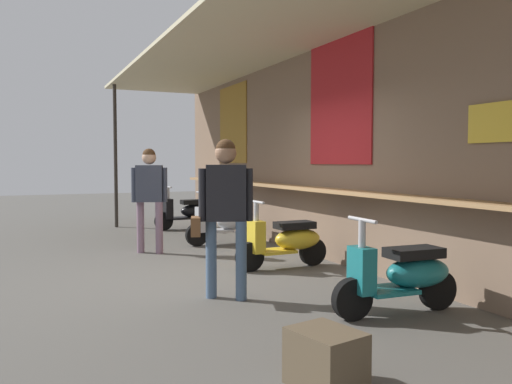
{
  "coord_description": "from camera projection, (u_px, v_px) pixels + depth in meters",
  "views": [
    {
      "loc": [
        6.38,
        -2.32,
        1.49
      ],
      "look_at": [
        -1.38,
        1.2,
        1.0
      ],
      "focal_mm": 36.44,
      "sensor_mm": 36.0,
      "label": 1
    }
  ],
  "objects": [
    {
      "name": "ground_plane",
      "position": [
        217.0,
        275.0,
        6.84
      ],
      "size": [
        38.37,
        38.37,
        0.0
      ],
      "primitive_type": "plane",
      "color": "#56544F"
    },
    {
      "name": "market_stall_facade",
      "position": [
        336.0,
        131.0,
        7.49
      ],
      "size": [
        13.7,
        2.6,
        3.49
      ],
      "color": "#7F6651",
      "rests_on": "ground_plane"
    },
    {
      "name": "scooter_black",
      "position": [
        189.0,
        212.0,
        11.61
      ],
      "size": [
        0.47,
        1.4,
        0.97
      ],
      "rotation": [
        0.0,
        0.0,
        -1.52
      ],
      "color": "black",
      "rests_on": "ground_plane"
    },
    {
      "name": "scooter_silver",
      "position": [
        226.0,
        223.0,
        9.48
      ],
      "size": [
        0.48,
        1.4,
        0.97
      ],
      "rotation": [
        0.0,
        0.0,
        -1.51
      ],
      "color": "#B2B5BA",
      "rests_on": "ground_plane"
    },
    {
      "name": "scooter_yellow",
      "position": [
        287.0,
        240.0,
        7.32
      ],
      "size": [
        0.46,
        1.4,
        0.97
      ],
      "rotation": [
        0.0,
        0.0,
        -1.56
      ],
      "color": "gold",
      "rests_on": "ground_plane"
    },
    {
      "name": "scooter_teal",
      "position": [
        404.0,
        275.0,
        5.09
      ],
      "size": [
        0.48,
        1.4,
        0.97
      ],
      "rotation": [
        0.0,
        0.0,
        -1.63
      ],
      "color": "#197075",
      "rests_on": "ground_plane"
    },
    {
      "name": "shopper_with_handbag",
      "position": [
        224.0,
        201.0,
        5.6
      ],
      "size": [
        0.4,
        0.68,
        1.74
      ],
      "rotation": [
        0.0,
        0.0,
        -0.33
      ],
      "color": "slate",
      "rests_on": "ground_plane"
    },
    {
      "name": "shopper_browsing",
      "position": [
        149.0,
        188.0,
        8.46
      ],
      "size": [
        0.33,
        0.55,
        1.71
      ],
      "rotation": [
        0.0,
        0.0,
        -0.35
      ],
      "color": "gray",
      "rests_on": "ground_plane"
    },
    {
      "name": "merchandise_crate",
      "position": [
        326.0,
        359.0,
        3.43
      ],
      "size": [
        0.53,
        0.46,
        0.38
      ],
      "primitive_type": "cube",
      "rotation": [
        0.0,
        0.0,
        0.2
      ],
      "color": "brown",
      "rests_on": "ground_plane"
    }
  ]
}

